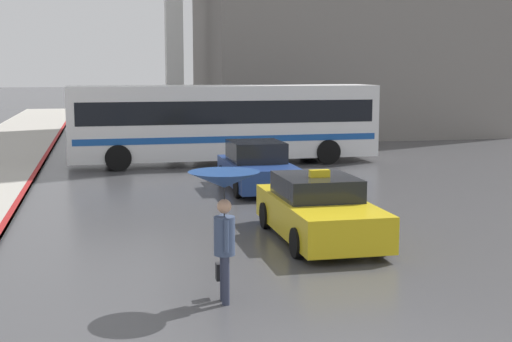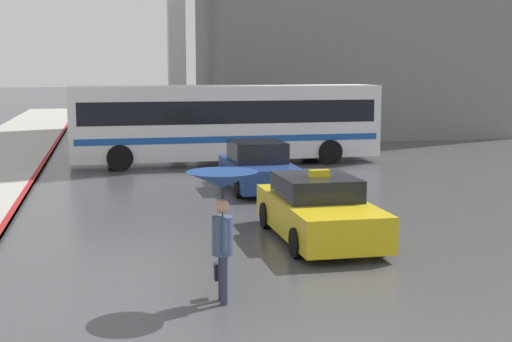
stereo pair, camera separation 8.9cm
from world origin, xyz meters
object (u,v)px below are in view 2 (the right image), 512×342
(taxi, at_px, (318,210))
(traffic_light, at_px, (3,18))
(sedan_red, at_px, (258,168))
(city_bus, at_px, (226,120))
(pedestrian_with_umbrella, at_px, (222,196))

(taxi, distance_m, traffic_light, 7.58)
(taxi, relative_size, traffic_light, 0.68)
(sedan_red, distance_m, city_bus, 6.33)
(sedan_red, relative_size, traffic_light, 0.65)
(city_bus, relative_size, traffic_light, 1.87)
(city_bus, bearing_deg, traffic_light, 157.25)
(traffic_light, bearing_deg, sedan_red, 57.16)
(pedestrian_with_umbrella, bearing_deg, taxi, -34.29)
(taxi, bearing_deg, sedan_red, -90.99)
(taxi, xyz_separation_m, pedestrian_with_umbrella, (-2.72, -3.77, 1.07))
(pedestrian_with_umbrella, xyz_separation_m, traffic_light, (-3.24, 1.04, 2.74))
(taxi, bearing_deg, pedestrian_with_umbrella, 54.20)
(taxi, height_order, pedestrian_with_umbrella, pedestrian_with_umbrella)
(taxi, height_order, traffic_light, traffic_light)
(pedestrian_with_umbrella, height_order, traffic_light, traffic_light)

